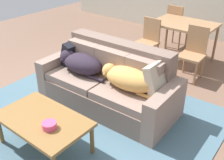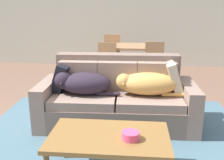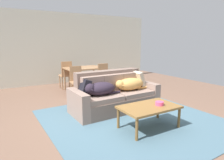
{
  "view_description": "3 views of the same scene",
  "coord_description": "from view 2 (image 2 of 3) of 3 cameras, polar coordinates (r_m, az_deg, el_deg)",
  "views": [
    {
      "loc": [
        2.42,
        -2.48,
        2.3
      ],
      "look_at": [
        0.39,
        0.06,
        0.52
      ],
      "focal_mm": 43.39,
      "sensor_mm": 36.0,
      "label": 1
    },
    {
      "loc": [
        0.48,
        -3.19,
        1.57
      ],
      "look_at": [
        0.18,
        -0.02,
        0.68
      ],
      "focal_mm": 42.4,
      "sensor_mm": 36.0,
      "label": 2
    },
    {
      "loc": [
        -2.12,
        -3.68,
        1.61
      ],
      "look_at": [
        0.13,
        0.12,
        0.75
      ],
      "focal_mm": 31.63,
      "sensor_mm": 36.0,
      "label": 3
    }
  ],
  "objects": [
    {
      "name": "ground_plane",
      "position": [
        3.59,
        -2.91,
        -10.27
      ],
      "size": [
        10.0,
        10.0,
        0.0
      ],
      "primitive_type": "plane",
      "color": "brown"
    },
    {
      "name": "back_partition",
      "position": [
        7.21,
        1.57,
        13.89
      ],
      "size": [
        8.0,
        0.12,
        2.7
      ],
      "primitive_type": "cube",
      "color": "silver",
      "rests_on": "ground"
    },
    {
      "name": "area_rug",
      "position": [
        3.06,
        -0.06,
        -15.06
      ],
      "size": [
        3.46,
        3.48,
        0.01
      ],
      "primitive_type": "cube",
      "rotation": [
        0.0,
        0.0,
        0.03
      ],
      "color": "slate",
      "rests_on": "ground"
    },
    {
      "name": "couch",
      "position": [
        3.62,
        1.08,
        -4.01
      ],
      "size": [
        2.09,
        0.94,
        0.92
      ],
      "rotation": [
        0.0,
        0.0,
        0.03
      ],
      "color": "#745F54",
      "rests_on": "ground"
    },
    {
      "name": "dog_on_left_cushion",
      "position": [
        3.48,
        -6.45,
        -0.64
      ],
      "size": [
        0.85,
        0.41,
        0.3
      ],
      "rotation": [
        0.0,
        0.0,
        0.03
      ],
      "color": "#2B212F",
      "rests_on": "couch"
    },
    {
      "name": "dog_on_right_cushion",
      "position": [
        3.45,
        7.39,
        -0.8
      ],
      "size": [
        0.93,
        0.4,
        0.29
      ],
      "rotation": [
        0.0,
        0.0,
        0.03
      ],
      "color": "tan",
      "rests_on": "couch"
    },
    {
      "name": "throw_pillow_by_left_arm",
      "position": [
        3.69,
        -10.66,
        0.56
      ],
      "size": [
        0.28,
        0.4,
        0.41
      ],
      "primitive_type": "cube",
      "rotation": [
        0.0,
        0.32,
        -0.05
      ],
      "color": "black",
      "rests_on": "couch"
    },
    {
      "name": "throw_pillow_by_right_arm",
      "position": [
        3.62,
        13.16,
        0.49
      ],
      "size": [
        0.25,
        0.44,
        0.45
      ],
      "primitive_type": "cube",
      "rotation": [
        0.0,
        -0.32,
        0.03
      ],
      "color": "#BAAC94",
      "rests_on": "couch"
    },
    {
      "name": "coffee_table",
      "position": [
        2.48,
        -0.65,
        -12.73
      ],
      "size": [
        1.09,
        0.66,
        0.44
      ],
      "color": "olive",
      "rests_on": "ground"
    },
    {
      "name": "bowl_on_coffee_table",
      "position": [
        2.38,
        4.05,
        -11.85
      ],
      "size": [
        0.16,
        0.16,
        0.07
      ],
      "primitive_type": "cylinder",
      "color": "#EA4C7F",
      "rests_on": "coffee_table"
    },
    {
      "name": "dining_table",
      "position": [
        5.6,
        3.99,
        6.64
      ],
      "size": [
        1.17,
        0.86,
        0.78
      ],
      "color": "#A77A52",
      "rests_on": "ground"
    },
    {
      "name": "dining_chair_near_left",
      "position": [
        5.13,
        -1.23,
        3.56
      ],
      "size": [
        0.42,
        0.42,
        0.89
      ],
      "rotation": [
        0.0,
        0.0,
        -0.05
      ],
      "color": "#A77A52",
      "rests_on": "ground"
    },
    {
      "name": "dining_chair_near_right",
      "position": [
        5.1,
        9.16,
        3.38
      ],
      "size": [
        0.42,
        0.42,
        0.92
      ],
      "rotation": [
        0.0,
        0.0,
        0.04
      ],
      "color": "#A77A52",
      "rests_on": "ground"
    },
    {
      "name": "dining_chair_far_left",
      "position": [
        6.21,
        0.16,
        5.97
      ],
      "size": [
        0.41,
        0.41,
        0.95
      ],
      "rotation": [
        0.0,
        0.0,
        3.11
      ],
      "color": "#A77A52",
      "rests_on": "ground"
    }
  ]
}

